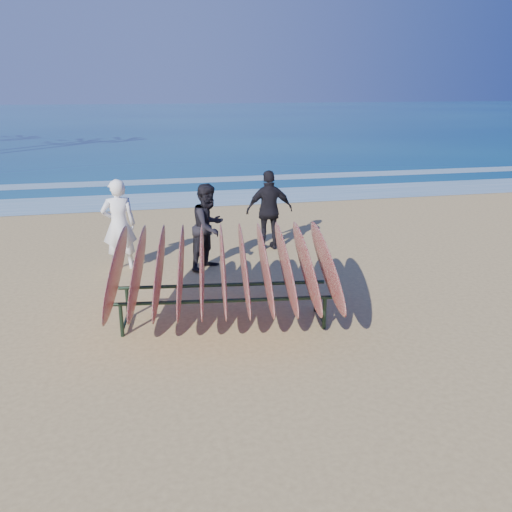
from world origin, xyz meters
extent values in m
plane|color=tan|center=(0.00, 0.00, 0.00)|extent=(120.00, 120.00, 0.00)
plane|color=navy|center=(0.00, 55.00, 0.01)|extent=(160.00, 160.00, 0.00)
plane|color=white|center=(0.00, 10.00, 0.01)|extent=(160.00, 160.00, 0.00)
plane|color=white|center=(0.00, 13.50, 0.01)|extent=(160.00, 160.00, 0.00)
cylinder|color=#1C2D20|center=(-2.07, 0.39, 0.25)|extent=(0.06, 0.06, 0.50)
cylinder|color=#1C2D20|center=(0.86, 0.00, 0.25)|extent=(0.06, 0.06, 0.50)
cylinder|color=#1C2D20|center=(-1.99, 1.04, 0.25)|extent=(0.06, 0.06, 0.50)
cylinder|color=#1C2D20|center=(0.95, 0.64, 0.25)|extent=(0.06, 0.06, 0.50)
cylinder|color=#1C2D20|center=(-0.61, 0.20, 0.50)|extent=(3.18, 0.48, 0.06)
cylinder|color=#1C2D20|center=(-0.52, 0.84, 0.50)|extent=(3.18, 0.48, 0.06)
cylinder|color=#1C2D20|center=(-2.03, 0.71, 0.08)|extent=(0.13, 0.65, 0.04)
cylinder|color=#1C2D20|center=(0.90, 0.32, 0.08)|extent=(0.13, 0.65, 0.04)
ellipsoid|color=maroon|center=(-2.10, 0.72, 0.92)|extent=(0.42, 2.67, 1.10)
ellipsoid|color=maroon|center=(-1.79, 0.68, 0.92)|extent=(0.42, 2.67, 1.10)
ellipsoid|color=maroon|center=(-1.49, 0.64, 0.92)|extent=(0.42, 2.67, 1.10)
ellipsoid|color=maroon|center=(-1.18, 0.60, 0.92)|extent=(0.42, 2.67, 1.10)
ellipsoid|color=maroon|center=(-0.87, 0.56, 0.92)|extent=(0.42, 2.67, 1.10)
ellipsoid|color=maroon|center=(-0.56, 0.52, 0.92)|extent=(0.42, 2.67, 1.10)
ellipsoid|color=maroon|center=(-0.26, 0.48, 0.92)|extent=(0.42, 2.67, 1.10)
ellipsoid|color=maroon|center=(0.05, 0.44, 0.92)|extent=(0.42, 2.67, 1.10)
ellipsoid|color=maroon|center=(0.36, 0.40, 0.92)|extent=(0.42, 2.67, 1.10)
ellipsoid|color=maroon|center=(0.66, 0.35, 0.92)|extent=(0.42, 2.67, 1.10)
ellipsoid|color=maroon|center=(0.97, 0.31, 0.92)|extent=(0.42, 2.67, 1.10)
imported|color=white|center=(-2.11, 3.51, 0.89)|extent=(0.68, 0.47, 1.78)
imported|color=black|center=(-0.42, 3.16, 0.84)|extent=(1.03, 1.03, 1.69)
imported|color=black|center=(1.06, 4.19, 0.87)|extent=(1.03, 0.45, 1.74)
camera|label=1|loc=(-1.75, -6.98, 3.48)|focal=38.00mm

